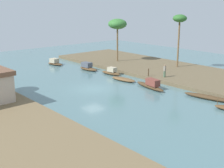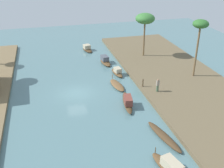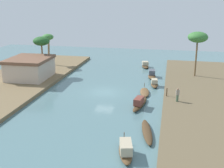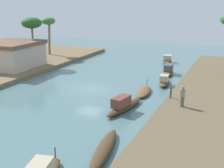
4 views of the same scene
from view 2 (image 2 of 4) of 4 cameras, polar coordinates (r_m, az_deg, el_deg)
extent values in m
plane|color=slate|center=(34.52, -7.61, -1.97)|extent=(71.17, 71.17, 0.00)
cube|color=brown|center=(38.51, 14.02, 0.94)|extent=(42.44, 12.39, 0.47)
ellipsoid|color=brown|center=(35.84, 1.09, -0.23)|extent=(3.98, 1.69, 0.42)
cylinder|color=brown|center=(37.05, 0.08, 1.53)|extent=(0.07, 0.07, 0.64)
ellipsoid|color=brown|center=(23.55, 11.85, -17.09)|extent=(4.27, 2.00, 0.48)
cube|color=tan|center=(22.91, 12.64, -16.48)|extent=(2.08, 1.37, 0.81)
cylinder|color=brown|center=(24.25, 9.21, -13.73)|extent=(0.07, 0.07, 0.63)
ellipsoid|color=brown|center=(39.40, 1.09, 2.37)|extent=(3.45, 1.40, 0.48)
cube|color=tan|center=(39.01, 1.21, 3.01)|extent=(1.30, 1.00, 0.64)
ellipsoid|color=#47331E|center=(31.77, 3.26, -3.92)|extent=(5.19, 1.78, 0.49)
cube|color=brown|center=(30.97, 3.43, -3.43)|extent=(1.93, 1.15, 0.79)
ellipsoid|color=#47331E|center=(26.80, 10.95, -10.85)|extent=(5.45, 1.86, 0.48)
ellipsoid|color=#47331E|center=(49.40, -5.25, 7.25)|extent=(3.43, 1.82, 0.39)
cube|color=tan|center=(49.43, -5.37, 7.92)|extent=(1.43, 1.32, 0.69)
ellipsoid|color=brown|center=(43.30, -1.40, 4.61)|extent=(3.67, 1.54, 0.46)
cube|color=#4C515B|center=(43.41, -1.57, 5.52)|extent=(1.67, 1.12, 0.74)
cylinder|color=#4C664C|center=(34.00, 9.62, -0.91)|extent=(0.38, 0.38, 0.82)
cube|color=gray|center=(33.68, 9.71, 0.21)|extent=(0.31, 0.43, 0.65)
sphere|color=#9E7556|center=(33.49, 9.76, 0.88)|extent=(0.22, 0.22, 0.22)
cylinder|color=#4C3823|center=(34.89, 6.58, 0.24)|extent=(0.14, 0.14, 1.05)
cylinder|color=brown|center=(38.46, 17.53, 6.44)|extent=(0.26, 0.27, 6.94)
ellipsoid|color=#2D6628|center=(37.41, 18.34, 12.04)|extent=(2.10, 2.10, 1.16)
cylinder|color=brown|center=(45.06, 6.83, 9.40)|extent=(0.27, 0.30, 5.61)
ellipsoid|color=#387533|center=(44.20, 7.07, 13.65)|extent=(3.09, 3.09, 1.70)
camera|label=1|loc=(19.42, -89.62, -20.11)|focal=49.22mm
camera|label=3|loc=(13.63, 92.43, -18.73)|focal=45.06mm
camera|label=4|loc=(19.07, 52.52, -8.41)|focal=47.17mm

